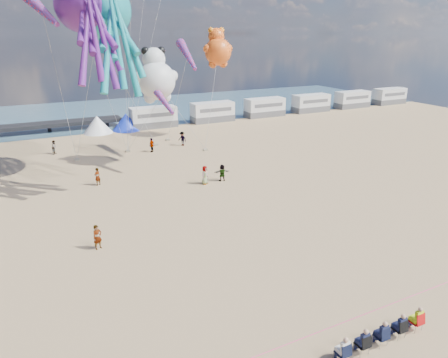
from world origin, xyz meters
TOP-DOWN VIEW (x-y plane):
  - ground at (0.00, 0.00)m, footprint 120.00×120.00m
  - water at (0.00, 55.00)m, footprint 120.00×120.00m
  - motorhome_0 at (6.00, 40.00)m, footprint 6.60×2.50m
  - motorhome_1 at (15.50, 40.00)m, footprint 6.60×2.50m
  - motorhome_2 at (25.00, 40.00)m, footprint 6.60×2.50m
  - motorhome_3 at (34.50, 40.00)m, footprint 6.60×2.50m
  - motorhome_4 at (44.00, 40.00)m, footprint 6.60×2.50m
  - motorhome_5 at (53.50, 40.00)m, footprint 6.60×2.50m
  - tent_white at (-2.00, 40.00)m, footprint 4.00×4.00m
  - tent_blue at (2.00, 40.00)m, footprint 4.00×4.00m
  - spectator_row at (2.31, -6.79)m, footprint 6.10×0.90m
  - rope_line at (0.00, -5.00)m, footprint 34.00×0.03m
  - standing_person at (-7.46, 7.35)m, footprint 0.71×0.60m
  - beachgoer_1 at (-8.19, 31.57)m, footprint 0.86×0.93m
  - beachgoer_2 at (6.19, 28.56)m, footprint 1.01×1.07m
  - beachgoer_3 at (2.01, 27.46)m, footprint 1.22×1.20m
  - beachgoer_4 at (5.15, 15.18)m, footprint 0.98×0.52m
  - beachgoer_5 at (-5.50, 19.12)m, footprint 1.54×1.25m
  - beachgoer_6 at (3.37, 15.14)m, footprint 0.75×0.71m
  - sandbag_a at (-6.30, 27.78)m, footprint 0.50×0.35m
  - sandbag_b at (3.22, 29.93)m, footprint 0.50×0.35m
  - sandbag_c at (7.82, 25.27)m, footprint 0.50×0.35m
  - sandbag_d at (5.33, 31.71)m, footprint 0.50×0.35m
  - sandbag_e at (-0.53, 28.73)m, footprint 0.50×0.35m
  - kite_octopus_teal at (-3.32, 21.68)m, footprint 5.57×10.61m
  - kite_octopus_purple at (-4.99, 20.72)m, footprint 5.35×9.89m
  - kite_panda at (1.64, 22.81)m, footprint 4.67×4.42m
  - kite_teddy_orange at (12.10, 30.70)m, footprint 4.86×4.68m
  - windsock_left at (-8.00, 22.00)m, footprint 2.77×7.08m
  - windsock_mid at (5.81, 24.90)m, footprint 1.46×5.88m
  - windsock_right at (1.33, 20.72)m, footprint 1.74×5.20m

SIDE VIEW (x-z plane):
  - ground at x=0.00m, z-range 0.00..0.00m
  - water at x=0.00m, z-range 0.02..0.02m
  - rope_line at x=0.00m, z-range 0.00..0.04m
  - sandbag_a at x=-6.30m, z-range 0.00..0.22m
  - sandbag_b at x=3.22m, z-range 0.00..0.22m
  - sandbag_c at x=7.82m, z-range 0.00..0.22m
  - sandbag_d at x=5.33m, z-range 0.00..0.22m
  - sandbag_e at x=-0.53m, z-range 0.00..0.22m
  - spectator_row at x=2.31m, z-range 0.00..1.30m
  - beachgoer_4 at x=5.15m, z-range 0.00..1.60m
  - beachgoer_1 at x=-8.19m, z-range 0.00..1.60m
  - beachgoer_5 at x=-5.50m, z-range 0.00..1.65m
  - standing_person at x=-7.46m, z-range 0.00..1.66m
  - beachgoer_3 at x=2.01m, z-range 0.00..1.68m
  - beachgoer_6 at x=3.37m, z-range 0.00..1.72m
  - beachgoer_2 at x=6.19m, z-range 0.00..1.75m
  - tent_white at x=-2.00m, z-range 0.00..2.40m
  - tent_blue at x=2.00m, z-range 0.00..2.40m
  - motorhome_0 at x=6.00m, z-range 0.00..3.00m
  - motorhome_1 at x=15.50m, z-range 0.00..3.00m
  - motorhome_2 at x=25.00m, z-range 0.00..3.00m
  - motorhome_3 at x=34.50m, z-range 0.00..3.00m
  - motorhome_4 at x=44.00m, z-range 0.00..3.00m
  - motorhome_5 at x=53.50m, z-range 0.00..3.00m
  - windsock_right at x=1.33m, z-range 4.74..9.85m
  - kite_panda at x=1.64m, z-range 5.42..11.81m
  - windsock_mid at x=5.81m, z-range 7.91..13.73m
  - kite_teddy_orange at x=12.10m, z-range 8.01..13.73m
  - windsock_left at x=-8.00m, z-range 11.34..18.36m
  - kite_octopus_teal at x=-3.32m, z-range 9.13..20.74m
  - kite_octopus_purple at x=-4.99m, z-range 9.81..20.56m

